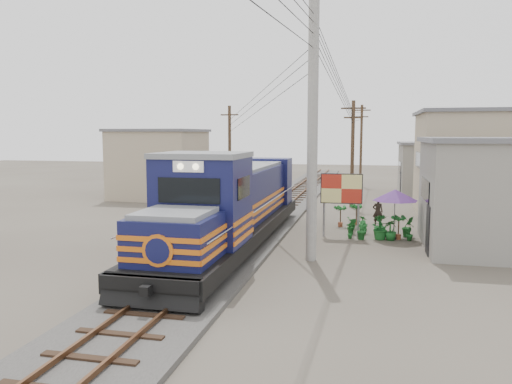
% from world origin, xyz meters
% --- Properties ---
extents(ground, '(120.00, 120.00, 0.00)m').
position_xyz_m(ground, '(0.00, 0.00, 0.00)').
color(ground, '#473F35').
rests_on(ground, ground).
extents(ballast, '(3.60, 70.00, 0.16)m').
position_xyz_m(ballast, '(0.00, 10.00, 0.08)').
color(ballast, '#595651').
rests_on(ballast, ground).
extents(track, '(1.15, 70.00, 0.12)m').
position_xyz_m(track, '(0.00, 10.00, 0.26)').
color(track, '#51331E').
rests_on(track, ground).
extents(locomotive, '(3.02, 16.47, 4.08)m').
position_xyz_m(locomotive, '(0.00, 0.73, 1.77)').
color(locomotive, black).
rests_on(locomotive, ground).
extents(utility_pole_main, '(0.40, 0.40, 10.00)m').
position_xyz_m(utility_pole_main, '(3.50, -0.50, 5.00)').
color(utility_pole_main, '#9E9B93').
rests_on(utility_pole_main, ground).
extents(wooden_pole_mid, '(1.60, 0.24, 7.00)m').
position_xyz_m(wooden_pole_mid, '(4.50, 14.00, 3.68)').
color(wooden_pole_mid, '#4C3826').
rests_on(wooden_pole_mid, ground).
extents(wooden_pole_far, '(1.60, 0.24, 7.50)m').
position_xyz_m(wooden_pole_far, '(4.80, 28.00, 3.93)').
color(wooden_pole_far, '#4C3826').
rests_on(wooden_pole_far, ground).
extents(wooden_pole_left, '(1.60, 0.24, 7.00)m').
position_xyz_m(wooden_pole_left, '(-5.00, 18.00, 3.68)').
color(wooden_pole_left, '#4C3826').
rests_on(wooden_pole_left, ground).
extents(power_lines, '(9.65, 19.00, 3.30)m').
position_xyz_m(power_lines, '(-0.14, 8.49, 7.56)').
color(power_lines, black).
rests_on(power_lines, ground).
extents(shophouse_mid, '(8.40, 7.35, 6.20)m').
position_xyz_m(shophouse_mid, '(12.50, 12.00, 3.11)').
color(shophouse_mid, tan).
rests_on(shophouse_mid, ground).
extents(shophouse_back, '(6.30, 6.30, 4.20)m').
position_xyz_m(shophouse_back, '(11.00, 22.00, 2.11)').
color(shophouse_back, gray).
rests_on(shophouse_back, ground).
extents(shophouse_left, '(6.30, 6.30, 5.20)m').
position_xyz_m(shophouse_left, '(-10.00, 16.00, 2.61)').
color(shophouse_left, tan).
rests_on(shophouse_left, ground).
extents(billboard, '(1.95, 0.14, 3.01)m').
position_xyz_m(billboard, '(4.37, 4.14, 2.21)').
color(billboard, '#99999E').
rests_on(billboard, ground).
extents(market_umbrella, '(2.45, 2.45, 2.31)m').
position_xyz_m(market_umbrella, '(6.80, 4.29, 2.03)').
color(market_umbrella, black).
rests_on(market_umbrella, ground).
extents(vendor, '(0.58, 0.42, 1.50)m').
position_xyz_m(vendor, '(6.11, 7.52, 0.75)').
color(vendor, black).
rests_on(vendor, ground).
extents(plant_nursery, '(3.23, 3.08, 1.08)m').
position_xyz_m(plant_nursery, '(6.08, 4.53, 0.46)').
color(plant_nursery, '#1C6225').
rests_on(plant_nursery, ground).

